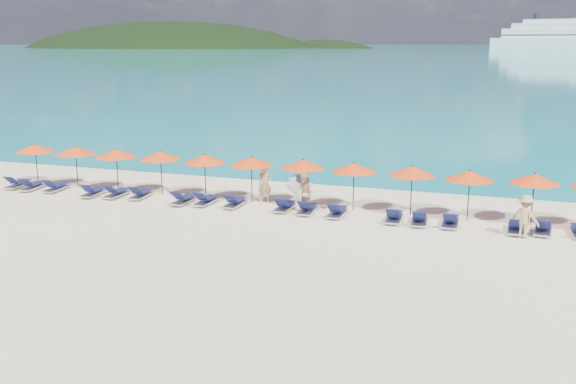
% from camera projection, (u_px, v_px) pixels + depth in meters
% --- Properties ---
extents(ground, '(1400.00, 1400.00, 0.00)m').
position_uv_depth(ground, '(264.00, 238.00, 25.47)').
color(ground, beige).
extents(sea, '(1600.00, 1300.00, 0.01)m').
position_uv_depth(sea, '(497.00, 48.00, 634.84)').
color(sea, '#1FA9B2').
rests_on(sea, ground).
extents(headland_main, '(374.00, 242.00, 126.50)m').
position_uv_depth(headland_main, '(170.00, 88.00, 624.77)').
color(headland_main, black).
rests_on(headland_main, ground).
extents(headland_small, '(162.00, 126.00, 85.50)m').
position_uv_depth(headland_small, '(323.00, 87.00, 596.58)').
color(headland_small, black).
rests_on(headland_small, ground).
extents(cruise_ship, '(117.65, 48.78, 32.54)m').
position_uv_depth(cruise_ship, '(573.00, 39.00, 478.24)').
color(cruise_ship, white).
rests_on(cruise_ship, ground).
extents(jetski, '(1.84, 2.26, 0.77)m').
position_uv_depth(jetski, '(302.00, 185.00, 33.27)').
color(jetski, silver).
rests_on(jetski, ground).
extents(beachgoer_a, '(0.81, 0.77, 1.87)m').
position_uv_depth(beachgoer_a, '(265.00, 184.00, 30.74)').
color(beachgoer_a, tan).
rests_on(beachgoer_a, ground).
extents(beachgoer_b, '(1.04, 0.93, 1.86)m').
position_uv_depth(beachgoer_b, '(304.00, 194.00, 28.81)').
color(beachgoer_b, tan).
rests_on(beachgoer_b, ground).
extents(beachgoer_c, '(1.26, 0.99, 1.77)m').
position_uv_depth(beachgoer_c, '(525.00, 217.00, 25.24)').
color(beachgoer_c, tan).
rests_on(beachgoer_c, ground).
extents(umbrella_0, '(2.10, 2.10, 2.28)m').
position_uv_depth(umbrella_0, '(35.00, 148.00, 34.35)').
color(umbrella_0, black).
rests_on(umbrella_0, ground).
extents(umbrella_1, '(2.10, 2.10, 2.28)m').
position_uv_depth(umbrella_1, '(75.00, 151.00, 33.57)').
color(umbrella_1, black).
rests_on(umbrella_1, ground).
extents(umbrella_2, '(2.10, 2.10, 2.28)m').
position_uv_depth(umbrella_2, '(116.00, 153.00, 32.77)').
color(umbrella_2, black).
rests_on(umbrella_2, ground).
extents(umbrella_3, '(2.10, 2.10, 2.28)m').
position_uv_depth(umbrella_3, '(161.00, 155.00, 32.16)').
color(umbrella_3, black).
rests_on(umbrella_3, ground).
extents(umbrella_4, '(2.10, 2.10, 2.28)m').
position_uv_depth(umbrella_4, '(205.00, 159.00, 31.28)').
color(umbrella_4, black).
rests_on(umbrella_4, ground).
extents(umbrella_5, '(2.10, 2.10, 2.28)m').
position_uv_depth(umbrella_5, '(252.00, 161.00, 30.64)').
color(umbrella_5, black).
rests_on(umbrella_5, ground).
extents(umbrella_6, '(2.10, 2.10, 2.28)m').
position_uv_depth(umbrella_6, '(303.00, 164.00, 29.93)').
color(umbrella_6, black).
rests_on(umbrella_6, ground).
extents(umbrella_7, '(2.10, 2.10, 2.28)m').
position_uv_depth(umbrella_7, '(354.00, 167.00, 29.15)').
color(umbrella_7, black).
rests_on(umbrella_7, ground).
extents(umbrella_8, '(2.10, 2.10, 2.28)m').
position_uv_depth(umbrella_8, '(412.00, 171.00, 28.34)').
color(umbrella_8, black).
rests_on(umbrella_8, ground).
extents(umbrella_9, '(2.10, 2.10, 2.28)m').
position_uv_depth(umbrella_9, '(470.00, 175.00, 27.41)').
color(umbrella_9, black).
rests_on(umbrella_9, ground).
extents(umbrella_10, '(2.10, 2.10, 2.28)m').
position_uv_depth(umbrella_10, '(535.00, 179.00, 26.78)').
color(umbrella_10, black).
rests_on(umbrella_10, ground).
extents(lounger_0, '(0.77, 1.75, 0.66)m').
position_uv_depth(lounger_0, '(18.00, 183.00, 34.03)').
color(lounger_0, silver).
rests_on(lounger_0, ground).
extents(lounger_1, '(0.79, 1.75, 0.66)m').
position_uv_depth(lounger_1, '(32.00, 186.00, 33.53)').
color(lounger_1, silver).
rests_on(lounger_1, ground).
extents(lounger_2, '(0.72, 1.73, 0.66)m').
position_uv_depth(lounger_2, '(56.00, 187.00, 33.23)').
color(lounger_2, silver).
rests_on(lounger_2, ground).
extents(lounger_3, '(0.75, 1.74, 0.66)m').
position_uv_depth(lounger_3, '(93.00, 192.00, 32.21)').
color(lounger_3, silver).
rests_on(lounger_3, ground).
extents(lounger_4, '(0.64, 1.71, 0.66)m').
position_uv_depth(lounger_4, '(116.00, 193.00, 32.00)').
color(lounger_4, silver).
rests_on(lounger_4, ground).
extents(lounger_5, '(0.77, 1.75, 0.66)m').
position_uv_depth(lounger_5, '(141.00, 194.00, 31.76)').
color(lounger_5, silver).
rests_on(lounger_5, ground).
extents(lounger_6, '(0.71, 1.73, 0.66)m').
position_uv_depth(lounger_6, '(183.00, 199.00, 30.69)').
color(lounger_6, silver).
rests_on(lounger_6, ground).
extents(lounger_7, '(0.70, 1.73, 0.66)m').
position_uv_depth(lounger_7, '(206.00, 200.00, 30.55)').
color(lounger_7, silver).
rests_on(lounger_7, ground).
extents(lounger_8, '(0.62, 1.70, 0.66)m').
position_uv_depth(lounger_8, '(235.00, 202.00, 30.15)').
color(lounger_8, silver).
rests_on(lounger_8, ground).
extents(lounger_9, '(0.63, 1.70, 0.66)m').
position_uv_depth(lounger_9, '(285.00, 206.00, 29.47)').
color(lounger_9, silver).
rests_on(lounger_9, ground).
extents(lounger_10, '(0.71, 1.73, 0.66)m').
position_uv_depth(lounger_10, '(307.00, 208.00, 29.01)').
color(lounger_10, silver).
rests_on(lounger_10, ground).
extents(lounger_11, '(0.63, 1.70, 0.66)m').
position_uv_depth(lounger_11, '(337.00, 211.00, 28.49)').
color(lounger_11, silver).
rests_on(lounger_11, ground).
extents(lounger_12, '(0.68, 1.72, 0.66)m').
position_uv_depth(lounger_12, '(394.00, 216.00, 27.68)').
color(lounger_12, silver).
rests_on(lounger_12, ground).
extents(lounger_13, '(0.77, 1.75, 0.66)m').
position_uv_depth(lounger_13, '(419.00, 219.00, 27.28)').
color(lounger_13, silver).
rests_on(lounger_13, ground).
extents(lounger_14, '(0.64, 1.71, 0.66)m').
position_uv_depth(lounger_14, '(450.00, 221.00, 26.98)').
color(lounger_14, silver).
rests_on(lounger_14, ground).
extents(lounger_15, '(0.65, 1.71, 0.66)m').
position_uv_depth(lounger_15, '(516.00, 227.00, 26.12)').
color(lounger_15, silver).
rests_on(lounger_15, ground).
extents(lounger_16, '(0.78, 1.75, 0.66)m').
position_uv_depth(lounger_16, '(543.00, 228.00, 25.96)').
color(lounger_16, silver).
rests_on(lounger_16, ground).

